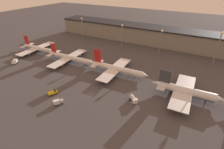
{
  "coord_description": "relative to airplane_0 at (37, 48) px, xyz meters",
  "views": [
    {
      "loc": [
        48.54,
        -63.06,
        56.21
      ],
      "look_at": [
        4.56,
        15.65,
        6.0
      ],
      "focal_mm": 28.0,
      "sensor_mm": 36.0,
      "label": 1
    }
  ],
  "objects": [
    {
      "name": "airplane_0",
      "position": [
        0.0,
        0.0,
        0.0
      ],
      "size": [
        35.29,
        36.56,
        12.36
      ],
      "rotation": [
        0.0,
        0.0,
        0.03
      ],
      "color": "silver",
      "rests_on": "ground"
    },
    {
      "name": "ground",
      "position": [
        76.96,
        -29.49,
        -3.07
      ],
      "size": [
        600.0,
        600.0,
        0.0
      ],
      "primitive_type": "plane",
      "color": "#423F44"
    },
    {
      "name": "airplane_1",
      "position": [
        38.38,
        -2.24,
        0.02
      ],
      "size": [
        44.73,
        37.98,
        11.83
      ],
      "rotation": [
        0.0,
        0.0,
        0.03
      ],
      "color": "silver",
      "rests_on": "ground"
    },
    {
      "name": "lamp_post_1",
      "position": [
        60.15,
        42.02,
        10.96
      ],
      "size": [
        1.8,
        1.8,
        21.64
      ],
      "color": "slate",
      "rests_on": "ground"
    },
    {
      "name": "lamp_post_3",
      "position": [
        133.4,
        42.02,
        12.81
      ],
      "size": [
        1.8,
        1.8,
        24.97
      ],
      "color": "slate",
      "rests_on": "ground"
    },
    {
      "name": "service_vehicle_2",
      "position": [
        59.0,
        -39.79,
        -1.86
      ],
      "size": [
        4.36,
        5.51,
        2.6
      ],
      "rotation": [
        0.0,
        0.0,
        1.09
      ],
      "color": "gold",
      "rests_on": "ground"
    },
    {
      "name": "airplane_2",
      "position": [
        78.08,
        -1.56,
        0.28
      ],
      "size": [
        43.18,
        36.55,
        14.37
      ],
      "rotation": [
        0.0,
        0.0,
        0.03
      ],
      "color": "silver",
      "rests_on": "ground"
    },
    {
      "name": "lamp_post_2",
      "position": [
        94.25,
        42.02,
        10.85
      ],
      "size": [
        1.8,
        1.8,
        21.43
      ],
      "color": "slate",
      "rests_on": "ground"
    },
    {
      "name": "service_vehicle_4",
      "position": [
        99.89,
        -24.27,
        -1.33
      ],
      "size": [
        5.84,
        5.46,
        3.01
      ],
      "rotation": [
        0.0,
        0.0,
        -0.7
      ],
      "color": "white",
      "rests_on": "ground"
    },
    {
      "name": "service_vehicle_3",
      "position": [
        67.71,
        -44.83,
        -1.52
      ],
      "size": [
        4.5,
        5.29,
        2.73
      ],
      "rotation": [
        0.0,
        0.0,
        0.99
      ],
      "color": "#9EA3A8",
      "rests_on": "ground"
    },
    {
      "name": "service_vehicle_0",
      "position": [
        4.91,
        -24.89,
        -1.44
      ],
      "size": [
        4.64,
        5.6,
        2.89
      ],
      "rotation": [
        0.0,
        0.0,
        -1.04
      ],
      "color": "white",
      "rests_on": "ground"
    },
    {
      "name": "lamp_post_0",
      "position": [
        17.19,
        42.02,
        11.75
      ],
      "size": [
        1.8,
        1.8,
        23.06
      ],
      "color": "slate",
      "rests_on": "ground"
    },
    {
      "name": "airplane_3",
      "position": [
        122.17,
        -7.31,
        0.76
      ],
      "size": [
        36.92,
        36.43,
        13.42
      ],
      "rotation": [
        0.0,
        0.0,
        0.03
      ],
      "color": "silver",
      "rests_on": "ground"
    },
    {
      "name": "terminal_building",
      "position": [
        76.96,
        69.82,
        4.93
      ],
      "size": [
        196.0,
        23.01,
        15.9
      ],
      "color": "gray",
      "rests_on": "ground"
    }
  ]
}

